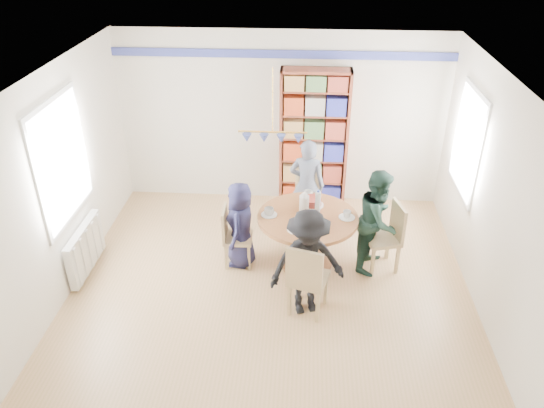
# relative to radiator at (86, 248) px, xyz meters

# --- Properties ---
(ground) EXTENTS (5.00, 5.00, 0.00)m
(ground) POSITION_rel_radiator_xyz_m (2.42, -0.30, -0.35)
(ground) COLOR tan
(room_shell) EXTENTS (5.00, 5.00, 5.00)m
(room_shell) POSITION_rel_radiator_xyz_m (2.16, 0.57, 1.30)
(room_shell) COLOR white
(room_shell) RESTS_ON ground
(radiator) EXTENTS (0.12, 1.00, 0.60)m
(radiator) POSITION_rel_radiator_xyz_m (0.00, 0.00, 0.00)
(radiator) COLOR silver
(radiator) RESTS_ON ground
(dining_table) EXTENTS (1.30, 1.30, 0.75)m
(dining_table) POSITION_rel_radiator_xyz_m (2.86, 0.34, 0.21)
(dining_table) COLOR #935730
(dining_table) RESTS_ON ground
(chair_left) EXTENTS (0.38, 0.38, 0.84)m
(chair_left) POSITION_rel_radiator_xyz_m (1.88, 0.30, 0.11)
(chair_left) COLOR tan
(chair_left) RESTS_ON ground
(chair_right) EXTENTS (0.50, 0.50, 0.94)m
(chair_right) POSITION_rel_radiator_xyz_m (3.91, 0.35, 0.17)
(chair_right) COLOR tan
(chair_right) RESTS_ON ground
(chair_far) EXTENTS (0.43, 0.43, 0.87)m
(chair_far) POSITION_rel_radiator_xyz_m (2.85, 1.40, 0.13)
(chair_far) COLOR tan
(chair_far) RESTS_ON ground
(chair_near) EXTENTS (0.53, 0.53, 0.97)m
(chair_near) POSITION_rel_radiator_xyz_m (2.86, -0.65, 0.18)
(chair_near) COLOR tan
(chair_near) RESTS_ON ground
(person_left) EXTENTS (0.42, 0.61, 1.19)m
(person_left) POSITION_rel_radiator_xyz_m (1.99, 0.32, 0.25)
(person_left) COLOR #181835
(person_left) RESTS_ON ground
(person_right) EXTENTS (0.74, 0.83, 1.40)m
(person_right) POSITION_rel_radiator_xyz_m (3.76, 0.38, 0.35)
(person_right) COLOR #162C24
(person_right) RESTS_ON ground
(person_far) EXTENTS (0.56, 0.41, 1.41)m
(person_far) POSITION_rel_radiator_xyz_m (2.84, 1.28, 0.36)
(person_far) COLOR gray
(person_far) RESTS_ON ground
(person_near) EXTENTS (0.98, 0.73, 1.35)m
(person_near) POSITION_rel_radiator_xyz_m (2.87, -0.58, 0.33)
(person_near) COLOR black
(person_near) RESTS_ON ground
(bookshelf) EXTENTS (1.04, 0.31, 2.18)m
(bookshelf) POSITION_rel_radiator_xyz_m (2.93, 2.04, 0.72)
(bookshelf) COLOR maroon
(bookshelf) RESTS_ON ground
(tableware) EXTENTS (1.20, 1.20, 0.32)m
(tableware) POSITION_rel_radiator_xyz_m (2.83, 0.36, 0.47)
(tableware) COLOR white
(tableware) RESTS_ON dining_table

